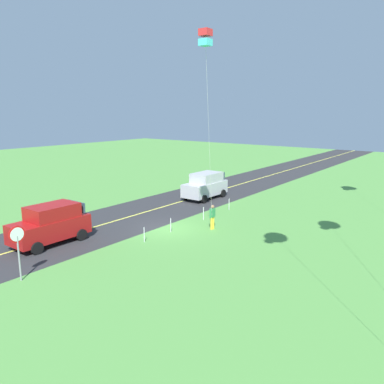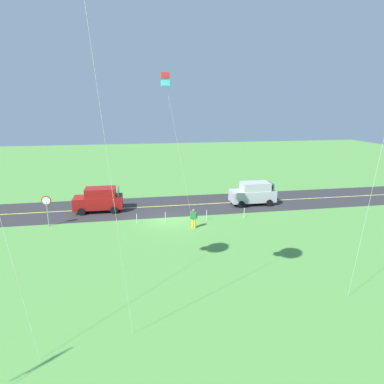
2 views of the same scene
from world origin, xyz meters
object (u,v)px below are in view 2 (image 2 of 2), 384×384
(car_parked_west_near, at_px, (253,193))
(stop_sign, at_px, (47,205))
(kite_red_low, at_px, (165,80))
(car_suv_foreground, at_px, (99,199))
(person_adult_near, at_px, (194,218))

(car_parked_west_near, height_order, stop_sign, stop_sign)
(kite_red_low, bearing_deg, stop_sign, -19.85)
(car_suv_foreground, height_order, stop_sign, stop_sign)
(stop_sign, height_order, person_adult_near, stop_sign)
(car_parked_west_near, bearing_deg, car_suv_foreground, -1.35)
(car_parked_west_near, bearing_deg, kite_red_low, 34.88)
(car_parked_west_near, xyz_separation_m, kite_red_low, (9.17, 6.39, 10.10))
(car_parked_west_near, relative_size, stop_sign, 1.72)
(car_parked_west_near, distance_m, person_adult_near, 8.94)
(car_suv_foreground, height_order, kite_red_low, kite_red_low)
(car_suv_foreground, distance_m, kite_red_low, 13.41)
(car_suv_foreground, relative_size, stop_sign, 1.72)
(person_adult_near, xyz_separation_m, kite_red_low, (2.14, 0.87, 10.39))
(stop_sign, relative_size, kite_red_low, 0.22)
(stop_sign, bearing_deg, car_suv_foreground, -138.30)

